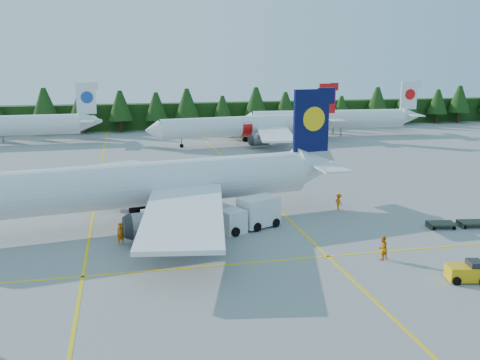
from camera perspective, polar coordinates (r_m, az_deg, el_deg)
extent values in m
plane|color=gray|center=(49.93, 0.34, -6.28)|extent=(320.00, 320.00, 0.00)
cube|color=yellow|center=(68.09, -15.06, -1.51)|extent=(0.25, 120.00, 0.01)
cube|color=yellow|center=(69.96, 1.51, -0.68)|extent=(0.25, 120.00, 0.01)
cube|color=yellow|center=(44.46, 2.07, -8.74)|extent=(80.00, 0.25, 0.01)
cube|color=black|center=(129.12, -7.80, 6.78)|extent=(220.00, 4.00, 6.00)
cylinder|color=silver|center=(54.24, -12.13, -0.59)|extent=(38.26, 10.21, 4.47)
cube|color=#070B36|center=(59.97, 7.60, 6.28)|extent=(4.26, 1.03, 6.93)
cube|color=silver|center=(64.09, -10.53, 0.92)|extent=(13.54, 18.00, 1.27)
cylinder|color=slate|center=(61.16, -11.99, -1.22)|extent=(4.12, 2.90, 2.35)
cube|color=silver|center=(46.07, -6.04, -3.62)|extent=(9.32, 17.63, 1.27)
cylinder|color=slate|center=(48.85, -9.47, -4.69)|extent=(4.12, 2.90, 2.35)
cylinder|color=silver|center=(104.47, 0.47, 5.77)|extent=(33.41, 8.30, 3.90)
cone|color=silver|center=(99.63, -9.29, 5.26)|extent=(3.23, 4.23, 3.90)
cube|color=red|center=(111.61, 9.28, 8.58)|extent=(3.72, 0.83, 6.05)
cube|color=silver|center=(113.27, 0.38, 6.03)|extent=(11.62, 15.73, 1.11)
cylinder|color=slate|center=(110.32, -0.10, 5.13)|extent=(3.56, 2.47, 2.05)
cube|color=silver|center=(98.03, 3.79, 4.94)|extent=(8.39, 15.45, 1.11)
cylinder|color=slate|center=(99.86, 2.14, 4.31)|extent=(3.56, 2.47, 2.05)
cylinder|color=slate|center=(101.14, -6.26, 3.93)|extent=(0.23, 0.23, 1.66)
cube|color=silver|center=(111.86, -16.11, 8.37)|extent=(3.81, 0.45, 6.21)
cylinder|color=silver|center=(118.07, 9.44, 6.43)|extent=(33.62, 5.85, 3.93)
cone|color=silver|center=(113.64, 0.69, 6.36)|extent=(2.98, 4.09, 3.93)
cube|color=silver|center=(124.63, 17.57, 8.61)|extent=(3.75, 0.56, 6.10)
cylinder|color=slate|center=(115.02, 3.35, 5.03)|extent=(0.24, 0.24, 1.57)
cube|color=silver|center=(51.28, -0.83, -4.44)|extent=(2.82, 2.82, 2.24)
cube|color=black|center=(51.12, -0.83, -3.87)|extent=(2.48, 2.59, 0.96)
cube|color=silver|center=(52.98, 2.00, -3.33)|extent=(4.47, 3.70, 2.78)
cube|color=#E0A20C|center=(44.10, 22.98, -9.09)|extent=(3.04, 2.04, 1.10)
cube|color=black|center=(44.10, 23.78, -8.19)|extent=(1.25, 1.48, 0.50)
cube|color=#333829|center=(56.49, 20.67, -4.33)|extent=(2.81, 2.02, 0.15)
cube|color=#333829|center=(58.02, 23.51, -4.14)|extent=(2.81, 2.02, 0.15)
cube|color=#333829|center=(57.20, -6.29, -3.44)|extent=(2.64, 2.36, 0.14)
cube|color=#A2A4A6|center=(56.97, -6.31, -2.62)|extent=(1.97, 1.94, 1.54)
cube|color=#333829|center=(58.05, -3.62, -3.14)|extent=(2.64, 2.36, 0.14)
cube|color=#A2A4A6|center=(57.82, -3.64, -2.34)|extent=(1.97, 1.94, 1.54)
imported|color=#D65D04|center=(49.37, -12.60, -5.60)|extent=(0.84, 0.67, 2.00)
imported|color=orange|center=(46.19, 14.96, -7.02)|extent=(1.20, 1.08, 2.02)
imported|color=#D55E04|center=(60.15, 10.49, -2.28)|extent=(0.64, 0.82, 1.77)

